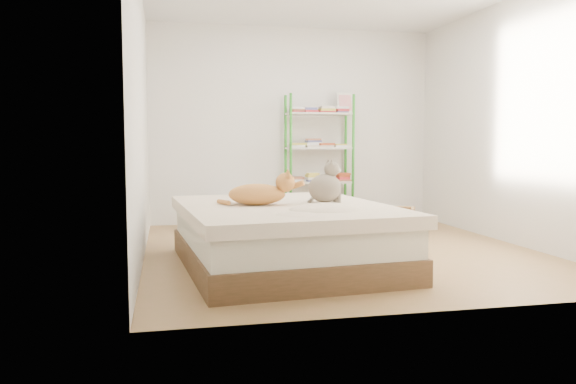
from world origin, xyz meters
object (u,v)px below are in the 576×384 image
object	(u,v)px
orange_cat	(257,192)
bed	(284,235)
white_bin	(229,211)
shelf_unit	(320,159)
grey_cat	(325,182)
cardboard_box	(392,222)

from	to	relation	value
orange_cat	bed	bearing A→B (deg)	10.29
bed	white_bin	distance (m)	2.46
bed	orange_cat	distance (m)	0.45
orange_cat	shelf_unit	bearing A→B (deg)	73.82
grey_cat	white_bin	size ratio (longest dim) A/B	0.95
orange_cat	grey_cat	xyz separation A→B (m)	(0.62, 0.08, 0.07)
bed	cardboard_box	size ratio (longest dim) A/B	3.55
shelf_unit	white_bin	xyz separation A→B (m)	(-1.21, -0.03, -0.66)
grey_cat	bed	bearing A→B (deg)	95.67
orange_cat	white_bin	size ratio (longest dim) A/B	1.47
bed	white_bin	xyz separation A→B (m)	(-0.21, 2.45, -0.08)
grey_cat	shelf_unit	world-z (taller)	shelf_unit
cardboard_box	white_bin	world-z (taller)	cardboard_box
orange_cat	shelf_unit	distance (m)	2.78
bed	orange_cat	xyz separation A→B (m)	(-0.24, 0.00, 0.39)
shelf_unit	cardboard_box	size ratio (longest dim) A/B	2.73
bed	grey_cat	distance (m)	0.60
white_bin	orange_cat	bearing A→B (deg)	-90.57
grey_cat	shelf_unit	xyz separation A→B (m)	(0.61, 2.40, 0.13)
white_bin	cardboard_box	bearing A→B (deg)	-35.84
cardboard_box	white_bin	distance (m)	2.12
bed	cardboard_box	bearing A→B (deg)	33.80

